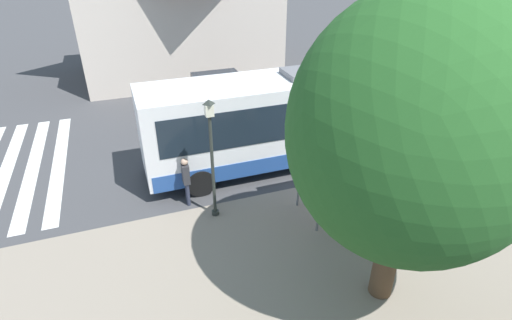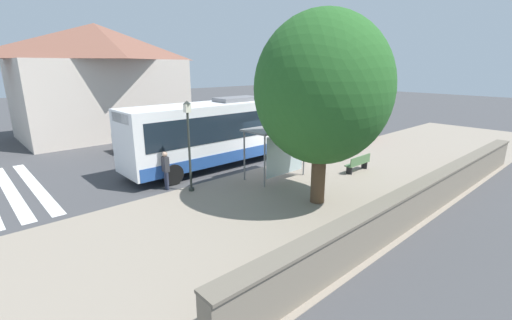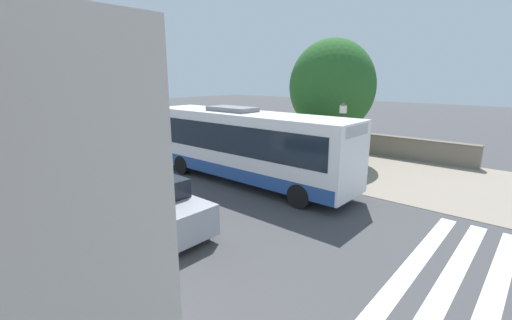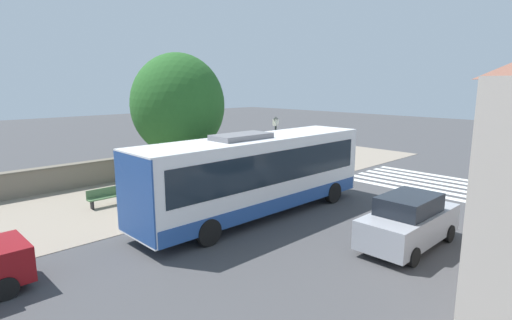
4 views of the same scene
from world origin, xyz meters
name	(u,v)px [view 1 (image 1 of 4)]	position (x,y,z in m)	size (l,w,h in m)	color
ground_plane	(349,177)	(0.00, 0.00, 0.00)	(120.00, 120.00, 0.00)	#424244
sidewalk_plaza	(432,255)	(-4.50, 0.00, 0.01)	(9.00, 44.00, 0.02)	gray
background_building	(176,2)	(15.46, 3.42, 4.36)	(8.30, 12.19, 8.48)	beige
bus	(294,116)	(1.96, 1.46, 1.91)	(2.69, 11.51, 3.70)	white
bus_shelter	(353,157)	(-1.86, 1.23, 2.08)	(1.71, 3.04, 2.51)	slate
pedestrian	(186,178)	(0.36, 6.05, 1.04)	(0.34, 0.23, 1.77)	#2D3347
bench	(493,212)	(-3.97, -2.69, 0.48)	(0.40, 1.81, 0.88)	#4C7247
street_lamp_near	(212,151)	(-0.55, 5.34, 2.38)	(0.28, 0.28, 4.00)	#2D332D
shade_tree	(414,132)	(-5.11, 2.20, 4.54)	(5.19, 5.19, 7.42)	brown
parked_car_far_lane	(216,93)	(8.16, 3.00, 0.93)	(1.94, 4.49, 1.90)	#9EA0A8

